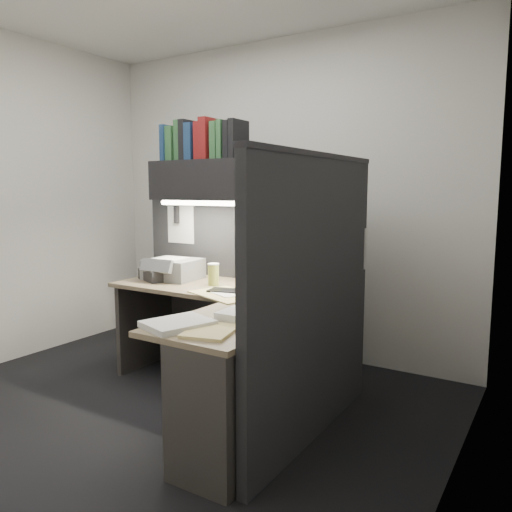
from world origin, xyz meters
name	(u,v)px	position (x,y,z in m)	size (l,w,h in m)	color
floor	(165,408)	(0.00, 0.00, 0.00)	(3.50, 3.50, 0.00)	black
wall_back	(278,199)	(0.00, 1.50, 1.35)	(3.50, 0.04, 2.70)	silver
wall_right	(458,207)	(1.75, 0.00, 1.35)	(0.04, 3.00, 2.70)	silver
partition_back	(246,270)	(0.03, 0.93, 0.80)	(1.90, 0.06, 1.60)	black
partition_right	(314,302)	(0.98, 0.18, 0.80)	(0.06, 1.50, 1.60)	black
desk	(217,355)	(0.43, 0.00, 0.44)	(1.70, 1.53, 0.73)	#7C6A4F
overhead_shelf	(243,180)	(0.12, 0.75, 1.50)	(1.55, 0.34, 0.30)	black
task_light_tube	(232,204)	(0.12, 0.61, 1.33)	(0.04, 0.04, 1.32)	white
monitor	(272,256)	(0.37, 0.76, 0.95)	(0.52, 0.29, 0.56)	black
keyboard	(239,292)	(0.31, 0.42, 0.74)	(0.42, 0.14, 0.02)	black
mousepad	(281,300)	(0.66, 0.38, 0.73)	(0.23, 0.21, 0.00)	navy
mouse	(282,297)	(0.66, 0.38, 0.75)	(0.06, 0.10, 0.04)	black
telephone	(319,290)	(0.80, 0.62, 0.77)	(0.21, 0.22, 0.09)	beige
coffee_cup	(213,275)	(-0.02, 0.57, 0.81)	(0.08, 0.08, 0.15)	#D5CD55
printer	(173,269)	(-0.44, 0.62, 0.81)	(0.39, 0.34, 0.16)	gray
notebook_stack	(159,274)	(-0.52, 0.53, 0.77)	(0.28, 0.23, 0.08)	black
open_folder	(227,294)	(0.27, 0.33, 0.73)	(0.49, 0.32, 0.01)	#DFC97D
paper_stack_a	(249,316)	(0.76, -0.15, 0.76)	(0.29, 0.25, 0.06)	white
paper_stack_b	(178,324)	(0.50, -0.44, 0.75)	(0.26, 0.32, 0.03)	white
manila_stack	(211,331)	(0.71, -0.43, 0.74)	(0.22, 0.28, 0.02)	#DFC97D
binder_row	(203,141)	(-0.23, 0.74, 1.79)	(0.69, 0.25, 0.31)	navy
pinned_papers	(264,245)	(0.42, 0.56, 1.05)	(1.76, 1.31, 0.51)	white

